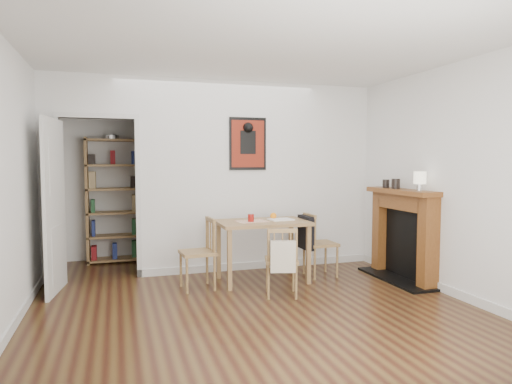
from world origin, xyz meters
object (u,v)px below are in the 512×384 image
object	(u,v)px
chair_right	(319,243)
mantel_lamp	(420,179)
dining_table	(263,228)
ceramic_jar_b	(386,184)
chair_front	(281,261)
orange_fruit	(273,216)
notebook	(281,219)
ceramic_jar_a	(396,184)
fireplace	(404,232)
chair_left	(197,254)
red_glass	(251,218)
bookshelf	(114,201)

from	to	relation	value
chair_right	mantel_lamp	distance (m)	1.51
dining_table	ceramic_jar_b	xyz separation A→B (m)	(1.67, -0.14, 0.54)
chair_front	orange_fruit	world-z (taller)	orange_fruit
notebook	mantel_lamp	bearing A→B (deg)	-29.68
ceramic_jar_a	mantel_lamp	bearing A→B (deg)	-88.43
dining_table	notebook	bearing A→B (deg)	3.32
notebook	mantel_lamp	distance (m)	1.75
fireplace	chair_left	bearing A→B (deg)	172.58
dining_table	ceramic_jar_b	world-z (taller)	ceramic_jar_b
chair_front	orange_fruit	bearing A→B (deg)	77.24
orange_fruit	notebook	world-z (taller)	orange_fruit
chair_right	mantel_lamp	world-z (taller)	mantel_lamp
chair_front	ceramic_jar_b	bearing A→B (deg)	17.21
fireplace	ceramic_jar_b	world-z (taller)	ceramic_jar_b
red_glass	ceramic_jar_a	world-z (taller)	ceramic_jar_a
red_glass	ceramic_jar_b	bearing A→B (deg)	-3.09
bookshelf	mantel_lamp	distance (m)	4.32
red_glass	notebook	world-z (taller)	red_glass
fireplace	mantel_lamp	world-z (taller)	mantel_lamp
ceramic_jar_a	chair_right	bearing A→B (deg)	157.42
chair_left	orange_fruit	world-z (taller)	orange_fruit
notebook	red_glass	bearing A→B (deg)	-171.90
mantel_lamp	red_glass	bearing A→B (deg)	157.61
chair_right	fireplace	bearing A→B (deg)	-26.09
chair_front	fireplace	xyz separation A→B (m)	(1.74, 0.21, 0.22)
red_glass	notebook	distance (m)	0.42
orange_fruit	red_glass	bearing A→B (deg)	-153.64
red_glass	mantel_lamp	bearing A→B (deg)	-22.39
chair_left	notebook	world-z (taller)	chair_left
orange_fruit	bookshelf	bearing A→B (deg)	141.46
bookshelf	red_glass	bearing A→B (deg)	-47.19
red_glass	bookshelf	bearing A→B (deg)	132.81
dining_table	bookshelf	world-z (taller)	bookshelf
chair_left	orange_fruit	xyz separation A→B (m)	(1.03, 0.24, 0.38)
fireplace	mantel_lamp	bearing A→B (deg)	-98.23
chair_right	mantel_lamp	xyz separation A→B (m)	(0.91, -0.84, 0.87)
red_glass	notebook	size ratio (longest dim) A/B	0.33
bookshelf	fireplace	xyz separation A→B (m)	(3.54, -2.15, -0.30)
chair_front	chair_right	bearing A→B (deg)	41.18
chair_front	notebook	world-z (taller)	chair_front
bookshelf	chair_front	bearing A→B (deg)	-52.76
orange_fruit	ceramic_jar_a	xyz separation A→B (m)	(1.50, -0.48, 0.42)
mantel_lamp	chair_front	bearing A→B (deg)	174.80
ceramic_jar_b	chair_left	bearing A→B (deg)	179.14
dining_table	mantel_lamp	distance (m)	1.99
dining_table	chair_front	world-z (taller)	chair_front
orange_fruit	mantel_lamp	xyz separation A→B (m)	(1.51, -0.94, 0.50)
chair_front	mantel_lamp	bearing A→B (deg)	-5.20
chair_left	orange_fruit	distance (m)	1.13
fireplace	red_glass	xyz separation A→B (m)	(-1.92, 0.40, 0.20)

